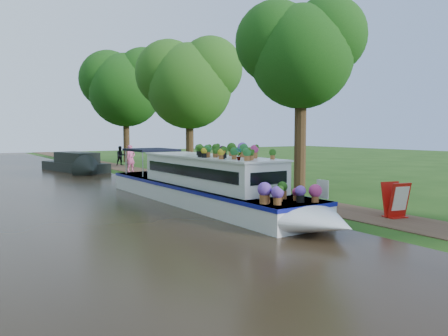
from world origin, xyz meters
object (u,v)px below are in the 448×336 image
(plant_boat, at_px, (209,184))
(pedestrian_pink, at_px, (131,158))
(second_boat, at_px, (76,164))
(pedestrian_dark, at_px, (121,156))
(sandwich_board, at_px, (396,202))

(plant_boat, relative_size, pedestrian_pink, 7.40)
(second_boat, height_order, pedestrian_dark, pedestrian_dark)
(plant_boat, relative_size, sandwich_board, 12.00)
(plant_boat, bearing_deg, second_boat, 91.08)
(pedestrian_dark, bearing_deg, plant_boat, -96.04)
(pedestrian_dark, bearing_deg, second_boat, -136.13)
(second_boat, distance_m, pedestrian_pink, 3.80)
(sandwich_board, distance_m, pedestrian_dark, 25.65)
(plant_boat, bearing_deg, pedestrian_pink, 79.42)
(second_boat, bearing_deg, pedestrian_dark, 25.50)
(pedestrian_pink, bearing_deg, pedestrian_dark, 63.38)
(second_boat, bearing_deg, sandwich_board, -92.32)
(second_boat, height_order, sandwich_board, second_boat)
(second_boat, bearing_deg, plant_boat, -101.88)
(pedestrian_pink, bearing_deg, sandwich_board, -99.85)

